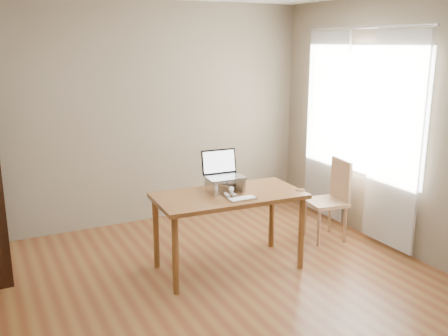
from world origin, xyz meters
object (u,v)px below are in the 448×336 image
laptop (222,170)px  keyboard (242,199)px  cat (223,184)px  chair (331,197)px  desk (229,204)px

laptop → keyboard: 0.41m
laptop → cat: bearing=-105.6°
laptop → keyboard: bearing=-83.6°
cat → chair: cat is taller
desk → chair: size_ratio=1.59×
keyboard → chair: size_ratio=0.30×
desk → cat: bearing=98.2°
chair → cat: bearing=-169.3°
chair → desk: bearing=-164.6°
keyboard → laptop: bearing=92.1°
laptop → keyboard: size_ratio=1.37×
keyboard → desk: bearing=94.4°
chair → laptop: bearing=-170.6°
laptop → chair: (1.35, 0.03, -0.46)m
cat → keyboard: bearing=-77.2°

